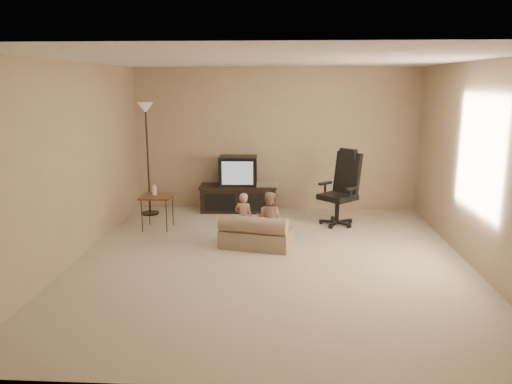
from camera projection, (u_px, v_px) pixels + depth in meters
The scene contains 9 objects.
floor at pixel (271, 260), 6.41m from camera, with size 5.50×5.50×0.00m, color #B6AB91.
room_shell at pixel (272, 143), 6.08m from camera, with size 5.50×5.50×5.50m.
tv_stand at pixel (239, 189), 8.79m from camera, with size 1.38×0.54×0.98m.
office_chair at pixel (341, 198), 7.96m from camera, with size 0.79×0.79×1.21m.
side_table at pixel (157, 196), 7.71m from camera, with size 0.49×0.49×0.72m.
floor_lamp at pixel (147, 134), 8.36m from camera, with size 0.30×0.30×1.91m.
child_sofa at pixel (255, 234), 6.87m from camera, with size 1.05×0.73×0.47m.
toddler_left at pixel (244, 218), 7.01m from camera, with size 0.27×0.20×0.74m, color tan.
toddler_right at pixel (269, 218), 6.98m from camera, with size 0.37×0.20×0.76m, color tan.
Camera 1 is at (0.15, -6.07, 2.24)m, focal length 35.00 mm.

